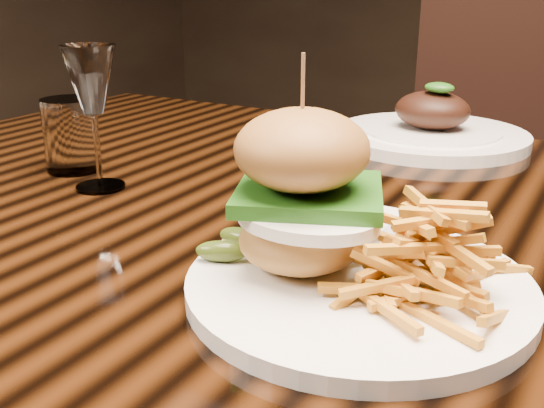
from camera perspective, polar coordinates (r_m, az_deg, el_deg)
The scene contains 7 objects.
dining_table at distance 0.72m, azimuth 11.70°, elevation -7.20°, with size 1.60×0.90×0.75m.
burger_plate at distance 0.51m, azimuth 7.56°, elevation -2.84°, with size 0.28×0.28×0.19m.
ramekin at distance 0.61m, azimuth 7.73°, elevation -2.31°, with size 0.07×0.07×0.03m, color white.
wine_glass at distance 0.78m, azimuth -15.91°, elevation 10.20°, with size 0.06×0.06×0.17m.
water_tumbler at distance 0.88m, azimuth -17.55°, elevation 5.91°, with size 0.07×0.07×0.10m, color white.
far_dish at distance 1.03m, azimuth 14.04°, elevation 6.39°, with size 0.30×0.30×0.10m.
chair_far at distance 1.59m, azimuth 19.95°, elevation 1.83°, with size 0.54×0.54×0.95m.
Camera 1 is at (0.19, -0.62, 0.99)m, focal length 42.00 mm.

